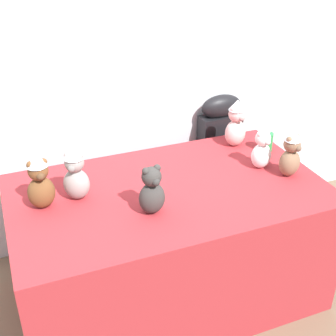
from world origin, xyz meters
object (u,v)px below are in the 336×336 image
teddy_bear_chestnut (40,182)px  teddy_bear_snow (262,150)px  instrument_case (218,159)px  teddy_bear_blush (236,124)px  teddy_bear_mocha (291,154)px  display_table (168,244)px  teddy_bear_ash (75,173)px  teddy_bear_charcoal (152,191)px  party_cup_green (266,142)px

teddy_bear_chestnut → teddy_bear_snow: size_ratio=1.28×
instrument_case → teddy_bear_snow: 0.67m
teddy_bear_blush → teddy_bear_mocha: teddy_bear_blush is taller
display_table → teddy_bear_chestnut: (-0.61, 0.07, 0.49)m
teddy_bear_chestnut → teddy_bear_ash: bearing=-1.2°
teddy_bear_ash → teddy_bear_chestnut: teddy_bear_chestnut is taller
teddy_bear_ash → teddy_bear_charcoal: 0.39m
teddy_bear_ash → teddy_bear_mocha: (1.09, -0.19, -0.01)m
teddy_bear_ash → teddy_bear_mocha: bearing=20.1°
teddy_bear_snow → party_cup_green: bearing=41.0°
teddy_bear_chestnut → teddy_bear_mocha: (1.26, -0.18, -0.01)m
teddy_bear_ash → teddy_bear_chestnut: bearing=-144.5°
party_cup_green → teddy_bear_snow: bearing=-129.3°
display_table → teddy_bear_chestnut: teddy_bear_chestnut is taller
display_table → instrument_case: size_ratio=1.72×
instrument_case → teddy_bear_snow: size_ratio=4.15×
instrument_case → party_cup_green: 0.51m
display_table → instrument_case: (0.60, 0.59, 0.11)m
display_table → teddy_bear_blush: teddy_bear_blush is taller
display_table → teddy_bear_mocha: bearing=-9.5°
display_table → teddy_bear_chestnut: bearing=173.6°
teddy_bear_charcoal → instrument_case: bearing=37.1°
display_table → party_cup_green: (0.69, 0.19, 0.41)m
display_table → party_cup_green: bearing=15.2°
teddy_bear_blush → teddy_bear_snow: bearing=-104.2°
teddy_bear_mocha → teddy_bear_ash: bearing=153.2°
instrument_case → party_cup_green: (0.09, -0.40, 0.29)m
teddy_bear_chestnut → teddy_bear_charcoal: (0.47, -0.23, -0.02)m
teddy_bear_snow → teddy_bear_blush: bearing=79.7°
display_table → teddy_bear_chestnut: size_ratio=5.61×
teddy_bear_ash → teddy_bear_blush: bearing=43.1°
instrument_case → teddy_bear_mocha: size_ratio=3.50×
party_cup_green → teddy_bear_blush: bearing=136.1°
teddy_bear_mocha → teddy_bear_blush: bearing=85.1°
instrument_case → teddy_bear_blush: bearing=-101.6°
display_table → teddy_bear_ash: bearing=169.2°
teddy_bear_ash → teddy_bear_snow: bearing=26.5°
teddy_bear_mocha → party_cup_green: bearing=64.8°
instrument_case → teddy_bear_snow: bearing=-97.1°
instrument_case → teddy_bear_mocha: bearing=-88.7°
instrument_case → party_cup_green: size_ratio=8.42×
teddy_bear_snow → party_cup_green: teddy_bear_snow is taller
teddy_bear_ash → instrument_case: bearing=56.0°
teddy_bear_ash → party_cup_green: teddy_bear_ash is taller
teddy_bear_chestnut → teddy_bear_snow: (1.17, -0.05, -0.04)m
teddy_bear_blush → teddy_bear_mocha: bearing=-91.8°
teddy_bear_mocha → teddy_bear_snow: (-0.09, 0.13, -0.03)m
teddy_bear_snow → teddy_bear_charcoal: 0.73m
teddy_bear_blush → teddy_bear_chestnut: bearing=178.3°
instrument_case → teddy_bear_blush: teddy_bear_blush is taller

